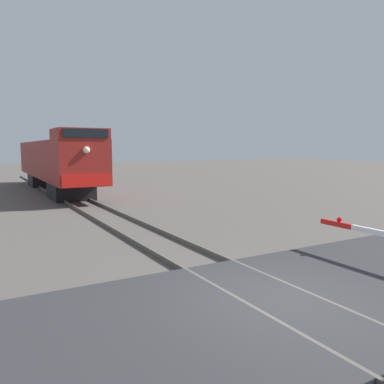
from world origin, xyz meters
TOP-DOWN VIEW (x-y plane):
  - ground_plane at (0.00, 0.00)m, footprint 160.00×160.00m
  - rail_track_left at (-0.72, 0.00)m, footprint 0.08×80.00m
  - rail_track_right at (0.72, 0.00)m, footprint 0.08×80.00m
  - road_surface at (0.00, 0.00)m, footprint 36.00×5.20m
  - locomotive at (0.00, 23.13)m, footprint 2.74×17.80m

SIDE VIEW (x-z plane):
  - ground_plane at x=0.00m, z-range 0.00..0.00m
  - road_surface at x=0.00m, z-range 0.00..0.15m
  - rail_track_left at x=-0.72m, z-range 0.00..0.15m
  - rail_track_right at x=0.72m, z-range 0.00..0.15m
  - locomotive at x=0.00m, z-range 0.09..4.22m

